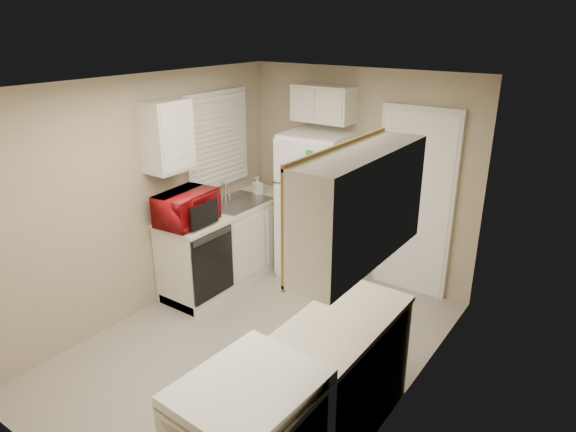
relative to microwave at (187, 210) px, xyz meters
The scene contains 18 objects.
floor 1.54m from the microwave, 13.36° to the right, with size 3.80×3.80×0.00m, color #B8B2A9.
ceiling 1.76m from the microwave, 13.36° to the right, with size 3.80×3.80×0.00m, color white.
wall_left 0.42m from the microwave, 138.87° to the right, with size 3.80×3.80×0.00m, color tan.
wall_right 2.52m from the microwave, ahead, with size 3.80×3.80×0.00m, color tan.
wall_back 1.98m from the microwave, 56.11° to the left, with size 2.80×2.80×0.00m, color tan.
wall_front 2.43m from the microwave, 63.01° to the right, with size 2.80×2.80×0.00m, color tan.
left_counter 0.88m from the microwave, 89.94° to the left, with size 0.60×1.80×0.90m, color silver.
dishwasher 0.63m from the microwave, ahead, with size 0.03×0.58×0.72m, color black.
sink 0.81m from the microwave, 89.95° to the left, with size 0.54×0.74×0.16m, color gray.
microwave is the anchor object (origin of this frame).
soap_bottle 1.17m from the microwave, 89.88° to the left, with size 0.10×0.10×0.22m, color beige.
window_blinds 1.00m from the microwave, 108.20° to the left, with size 0.10×0.98×1.08m, color silver.
upper_cabinet_left 0.77m from the microwave, 164.50° to the right, with size 0.30×0.45×0.70m, color silver.
refrigerator 1.54m from the microwave, 61.47° to the left, with size 0.70×0.68×1.71m, color white.
cabinet_over_fridge 1.90m from the microwave, 64.79° to the left, with size 0.70×0.30×0.40m, color silver.
interior_door 2.41m from the microwave, 41.60° to the left, with size 0.86×0.06×2.08m, color white.
right_counter 2.52m from the microwave, 25.75° to the right, with size 0.60×2.00×0.90m, color silver.
upper_cabinet_right 2.58m from the microwave, 17.95° to the right, with size 0.30×1.20×0.70m, color silver.
Camera 1 is at (2.58, -3.16, 2.86)m, focal length 32.00 mm.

